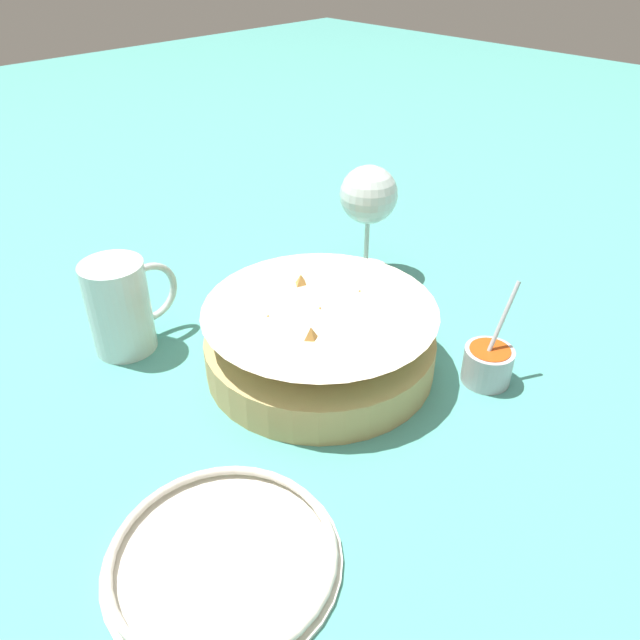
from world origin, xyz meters
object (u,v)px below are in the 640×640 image
(sauce_cup, at_px, (488,363))
(beer_mug, at_px, (121,309))
(food_basket, at_px, (319,340))
(wine_glass, at_px, (369,199))
(side_plate, at_px, (223,557))

(sauce_cup, height_order, beer_mug, sauce_cup)
(food_basket, relative_size, wine_glass, 1.64)
(beer_mug, relative_size, side_plate, 0.59)
(food_basket, bearing_deg, wine_glass, 28.82)
(sauce_cup, xyz_separation_m, side_plate, (-0.36, 0.02, -0.02))
(wine_glass, height_order, side_plate, wine_glass)
(wine_glass, xyz_separation_m, beer_mug, (-0.35, 0.08, -0.06))
(sauce_cup, bearing_deg, side_plate, 177.06)
(side_plate, bearing_deg, wine_glass, 28.89)
(sauce_cup, distance_m, wine_glass, 0.30)
(wine_glass, distance_m, side_plate, 0.53)
(food_basket, xyz_separation_m, sauce_cup, (0.12, -0.15, -0.01))
(sauce_cup, relative_size, wine_glass, 0.73)
(food_basket, relative_size, side_plate, 1.34)
(wine_glass, bearing_deg, sauce_cup, -109.01)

